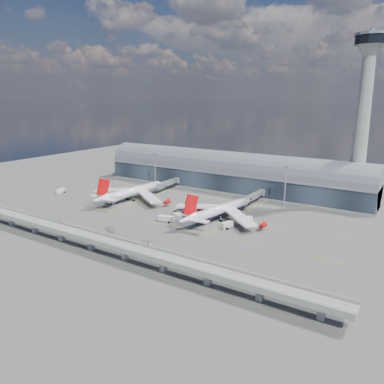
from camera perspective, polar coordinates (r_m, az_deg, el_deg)
The scene contains 20 objects.
ground at distance 212.31m, azimuth -4.11°, elevation -3.81°, with size 500.00×500.00×0.00m, color #474744.
taxi_lines at distance 229.56m, azimuth -0.82°, elevation -2.37°, with size 200.00×80.12×0.01m.
terminal at distance 273.77m, azimuth 5.64°, elevation 2.75°, with size 200.00×30.00×28.00m.
control_tower at distance 247.40m, azimuth 24.51°, elevation 9.75°, with size 19.00×19.00×103.00m.
guideway at distance 172.31m, azimuth -15.19°, elevation -6.81°, with size 220.00×8.50×7.20m.
floodlight_mast_left at distance 280.83m, azimuth -5.66°, elevation 3.52°, with size 3.00×0.70×25.70m.
floodlight_mast_right at distance 233.67m, azimuth 14.01°, elevation 0.96°, with size 3.00×0.70×25.70m.
airliner_left at distance 247.88m, azimuth -9.19°, elevation 0.03°, with size 60.29×63.34×19.30m.
airliner_right at distance 206.59m, azimuth 4.13°, elevation -2.87°, with size 57.76×60.44×19.27m.
jet_bridge_left at distance 272.94m, azimuth -3.59°, elevation 1.43°, with size 4.40×28.00×7.25m.
jet_bridge_right at distance 238.54m, azimuth 9.39°, elevation -0.63°, with size 4.40×32.00×7.25m.
service_truck_0 at distance 278.84m, azimuth -19.41°, elevation 0.16°, with size 4.66×7.93×3.12m.
service_truck_1 at distance 242.66m, azimuth -12.25°, elevation -1.38°, with size 5.54×2.81×3.19m.
service_truck_2 at distance 204.01m, azimuth -3.98°, elevation -4.07°, with size 9.30×4.42×3.25m.
service_truck_3 at distance 194.77m, azimuth 5.36°, elevation -5.01°, with size 4.92×7.19×3.25m.
service_truck_4 at distance 204.10m, azimuth 8.50°, elevation -4.21°, with size 3.40×5.78×3.16m.
service_truck_5 at distance 268.74m, azimuth -7.40°, elevation 0.29°, with size 3.82×5.78×2.61m.
cargo_train_0 at distance 214.77m, azimuth -19.82°, elevation -4.20°, with size 4.94×3.02×1.60m.
cargo_train_1 at distance 194.50m, azimuth -12.33°, elevation -5.57°, with size 9.58×4.60×1.60m.
cargo_train_2 at distance 174.82m, azimuth -6.95°, elevation -7.63°, with size 5.00×3.99×1.68m.
Camera 1 is at (121.31, -161.30, 65.90)m, focal length 35.00 mm.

